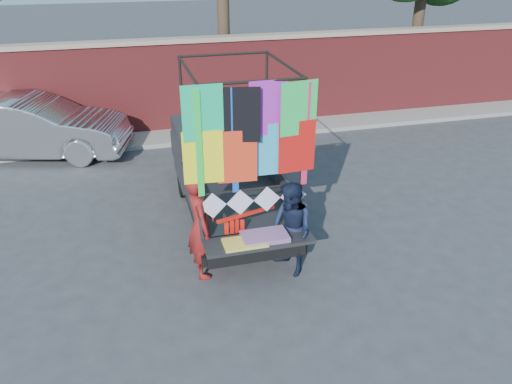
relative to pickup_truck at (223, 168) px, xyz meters
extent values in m
plane|color=#38383A|center=(0.32, -2.16, -0.80)|extent=(90.00, 90.00, 0.00)
cube|color=maroon|center=(0.32, 4.84, 0.45)|extent=(30.00, 0.35, 2.50)
cube|color=tan|center=(0.32, 4.84, 1.75)|extent=(30.00, 0.45, 0.12)
cube|color=gray|center=(0.32, 4.14, -0.74)|extent=(30.00, 1.20, 0.12)
cylinder|color=#38281C|center=(1.32, 6.04, 1.93)|extent=(0.36, 0.36, 5.46)
cylinder|color=#38281C|center=(7.82, 6.04, 1.47)|extent=(0.36, 0.36, 4.55)
cylinder|color=black|center=(-0.74, 0.57, -0.49)|extent=(0.21, 0.63, 0.63)
cylinder|color=black|center=(-0.74, -1.99, -0.49)|extent=(0.21, 0.63, 0.63)
cylinder|color=black|center=(0.74, 0.57, -0.49)|extent=(0.21, 0.63, 0.63)
cylinder|color=black|center=(0.74, -1.99, -0.49)|extent=(0.21, 0.63, 0.63)
cube|color=black|center=(0.00, -0.76, -0.33)|extent=(1.61, 3.98, 0.28)
cube|color=black|center=(0.00, -1.47, -0.06)|extent=(1.71, 2.18, 0.09)
cube|color=black|center=(-0.83, -1.47, 0.15)|extent=(0.06, 2.18, 0.43)
cube|color=black|center=(0.83, -1.47, 0.15)|extent=(0.06, 2.18, 0.43)
cube|color=black|center=(0.00, -0.40, 0.15)|extent=(1.71, 0.06, 0.43)
cube|color=black|center=(0.00, 0.52, 0.19)|extent=(1.71, 1.52, 1.19)
cube|color=#8C9EAD|center=(0.00, 0.09, 0.57)|extent=(1.52, 0.06, 0.52)
cube|color=#8C9EAD|center=(0.00, 1.23, 0.38)|extent=(1.52, 0.09, 0.66)
cube|color=black|center=(0.00, 1.56, -0.04)|extent=(1.66, 0.85, 0.52)
cube|color=black|center=(0.00, -2.80, -0.04)|extent=(1.71, 0.52, 0.06)
cube|color=black|center=(0.00, -2.58, -0.40)|extent=(1.76, 0.14, 0.17)
cylinder|color=black|center=(-0.78, -2.47, 1.17)|extent=(0.05, 0.05, 2.37)
cylinder|color=black|center=(-0.78, -0.48, 1.17)|extent=(0.05, 0.05, 2.37)
cylinder|color=black|center=(0.78, -2.47, 1.17)|extent=(0.05, 0.05, 2.37)
cylinder|color=black|center=(0.78, -0.48, 1.17)|extent=(0.05, 0.05, 2.37)
cylinder|color=black|center=(0.00, -2.47, 2.36)|extent=(1.61, 0.04, 0.04)
cylinder|color=black|center=(0.00, -0.48, 2.36)|extent=(1.61, 0.04, 0.04)
cylinder|color=black|center=(-0.78, -1.47, 2.36)|extent=(0.04, 2.04, 0.04)
cylinder|color=black|center=(0.78, -1.47, 2.36)|extent=(0.04, 2.04, 0.04)
cylinder|color=black|center=(0.00, -2.47, 0.70)|extent=(1.61, 0.04, 0.04)
cube|color=#0EC67A|center=(-0.71, -2.49, 1.93)|extent=(0.59, 0.01, 0.81)
cube|color=black|center=(-0.24, -2.53, 1.93)|extent=(0.59, 0.01, 0.81)
cube|color=#BA27C5|center=(0.24, -2.49, 1.93)|extent=(0.59, 0.01, 0.81)
cube|color=#25D356|center=(0.71, -2.53, 1.93)|extent=(0.59, 0.01, 0.81)
cube|color=#FFF51A|center=(-0.71, -2.49, 1.31)|extent=(0.59, 0.01, 0.81)
cube|color=red|center=(-0.24, -2.53, 1.31)|extent=(0.59, 0.01, 0.81)
cube|color=#2FAEE1|center=(0.24, -2.49, 1.31)|extent=(0.59, 0.01, 0.81)
cube|color=red|center=(0.71, -2.53, 1.31)|extent=(0.59, 0.01, 0.81)
cube|color=#1BDD41|center=(-0.81, -2.51, 1.50)|extent=(0.09, 0.01, 1.61)
cube|color=#D82452|center=(0.81, -2.51, 1.50)|extent=(0.09, 0.01, 1.61)
cube|color=blue|center=(-0.28, -2.51, 1.50)|extent=(0.09, 0.01, 1.61)
cube|color=white|center=(-0.65, -2.50, 0.51)|extent=(0.43, 0.01, 0.43)
cube|color=white|center=(-0.21, -2.50, 0.51)|extent=(0.43, 0.01, 0.43)
cube|color=white|center=(0.22, -2.50, 0.51)|extent=(0.43, 0.01, 0.43)
cube|color=white|center=(0.65, -2.50, 0.51)|extent=(0.43, 0.01, 0.43)
cube|color=#F04635|center=(0.09, -2.80, 0.02)|extent=(0.71, 0.43, 0.08)
cube|color=#DCCC45|center=(-0.24, -2.87, 0.00)|extent=(0.66, 0.38, 0.04)
imported|color=#AEB0B5|center=(-4.07, 3.83, -0.04)|extent=(4.91, 2.77, 1.53)
imported|color=maroon|center=(-0.82, -2.33, 0.09)|extent=(0.43, 0.65, 1.78)
imported|color=#151D35|center=(0.57, -2.66, -0.01)|extent=(0.82, 0.92, 1.58)
cube|color=red|center=(-0.13, -2.49, 0.28)|extent=(0.99, 0.31, 0.04)
cube|color=red|center=(-0.45, -2.51, -0.04)|extent=(0.06, 0.02, 0.59)
cube|color=red|center=(-0.36, -2.51, -0.06)|extent=(0.06, 0.02, 0.59)
cube|color=red|center=(-0.27, -2.51, -0.08)|extent=(0.06, 0.02, 0.59)
cube|color=red|center=(-0.19, -2.51, -0.10)|extent=(0.06, 0.02, 0.59)
camera|label=1|loc=(-1.74, -9.13, 4.06)|focal=35.00mm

